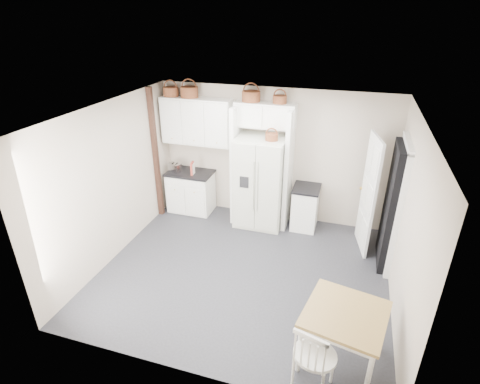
% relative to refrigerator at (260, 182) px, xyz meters
% --- Properties ---
extents(floor, '(4.50, 4.50, 0.00)m').
position_rel_refrigerator_xyz_m(floor, '(0.15, -1.61, -0.88)').
color(floor, '#26272B').
rests_on(floor, ground).
extents(ceiling, '(4.50, 4.50, 0.00)m').
position_rel_refrigerator_xyz_m(ceiling, '(0.15, -1.61, 1.72)').
color(ceiling, white).
rests_on(ceiling, wall_back).
extents(wall_back, '(4.50, 0.00, 4.50)m').
position_rel_refrigerator_xyz_m(wall_back, '(0.15, 0.39, 0.42)').
color(wall_back, '#BDAA96').
rests_on(wall_back, floor).
extents(wall_left, '(0.00, 4.00, 4.00)m').
position_rel_refrigerator_xyz_m(wall_left, '(-2.10, -1.61, 0.42)').
color(wall_left, '#BDAA96').
rests_on(wall_left, floor).
extents(wall_right, '(0.00, 4.00, 4.00)m').
position_rel_refrigerator_xyz_m(wall_right, '(2.40, -1.61, 0.42)').
color(wall_right, '#BDAA96').
rests_on(wall_right, floor).
extents(refrigerator, '(0.91, 0.73, 1.76)m').
position_rel_refrigerator_xyz_m(refrigerator, '(0.00, 0.00, 0.00)').
color(refrigerator, beige).
rests_on(refrigerator, floor).
extents(base_cab_left, '(0.89, 0.56, 0.83)m').
position_rel_refrigerator_xyz_m(base_cab_left, '(-1.51, 0.09, -0.47)').
color(base_cab_left, white).
rests_on(base_cab_left, floor).
extents(base_cab_right, '(0.46, 0.55, 0.81)m').
position_rel_refrigerator_xyz_m(base_cab_right, '(0.87, 0.09, -0.48)').
color(base_cab_right, white).
rests_on(base_cab_right, floor).
extents(dining_table, '(1.05, 1.05, 0.74)m').
position_rel_refrigerator_xyz_m(dining_table, '(1.74, -2.90, -0.51)').
color(dining_table, olive).
rests_on(dining_table, floor).
extents(windsor_chair, '(0.58, 0.55, 0.98)m').
position_rel_refrigerator_xyz_m(windsor_chair, '(1.47, -3.36, -0.39)').
color(windsor_chair, white).
rests_on(windsor_chair, floor).
extents(counter_left, '(0.93, 0.60, 0.04)m').
position_rel_refrigerator_xyz_m(counter_left, '(-1.51, 0.09, -0.04)').
color(counter_left, black).
rests_on(counter_left, base_cab_left).
extents(counter_right, '(0.50, 0.59, 0.04)m').
position_rel_refrigerator_xyz_m(counter_right, '(0.87, 0.09, -0.05)').
color(counter_right, black).
rests_on(counter_right, base_cab_right).
extents(toaster, '(0.29, 0.22, 0.18)m').
position_rel_refrigerator_xyz_m(toaster, '(-1.81, 0.03, 0.07)').
color(toaster, silver).
rests_on(toaster, counter_left).
extents(cookbook_red, '(0.07, 0.18, 0.26)m').
position_rel_refrigerator_xyz_m(cookbook_red, '(-1.41, 0.01, 0.11)').
color(cookbook_red, '#A33629').
rests_on(cookbook_red, counter_left).
extents(cookbook_cream, '(0.04, 0.15, 0.23)m').
position_rel_refrigerator_xyz_m(cookbook_cream, '(-1.40, 0.01, 0.10)').
color(cookbook_cream, silver).
rests_on(cookbook_cream, counter_left).
extents(basket_upper_a, '(0.30, 0.30, 0.17)m').
position_rel_refrigerator_xyz_m(basket_upper_a, '(-1.86, 0.22, 1.55)').
color(basket_upper_a, '#5A241A').
rests_on(basket_upper_a, upper_cabinet).
extents(basket_upper_b, '(0.34, 0.34, 0.20)m').
position_rel_refrigerator_xyz_m(basket_upper_b, '(-1.48, 0.22, 1.57)').
color(basket_upper_b, '#5A241A').
rests_on(basket_upper_b, upper_cabinet).
extents(basket_bridge_a, '(0.33, 0.33, 0.19)m').
position_rel_refrigerator_xyz_m(basket_bridge_a, '(-0.27, 0.22, 1.56)').
color(basket_bridge_a, '#5A241A').
rests_on(basket_bridge_a, bridge_cabinet).
extents(basket_bridge_b, '(0.25, 0.25, 0.14)m').
position_rel_refrigerator_xyz_m(basket_bridge_b, '(0.26, 0.22, 1.54)').
color(basket_bridge_b, '#5A241A').
rests_on(basket_bridge_b, bridge_cabinet).
extents(basket_fridge_b, '(0.23, 0.23, 0.12)m').
position_rel_refrigerator_xyz_m(basket_fridge_b, '(0.20, -0.10, 0.94)').
color(basket_fridge_b, '#5A241A').
rests_on(basket_fridge_b, refrigerator).
extents(upper_cabinet, '(1.40, 0.34, 0.90)m').
position_rel_refrigerator_xyz_m(upper_cabinet, '(-1.35, 0.22, 1.02)').
color(upper_cabinet, white).
rests_on(upper_cabinet, wall_back).
extents(bridge_cabinet, '(1.12, 0.34, 0.45)m').
position_rel_refrigerator_xyz_m(bridge_cabinet, '(0.00, 0.22, 1.24)').
color(bridge_cabinet, white).
rests_on(bridge_cabinet, wall_back).
extents(fridge_panel_left, '(0.08, 0.60, 2.30)m').
position_rel_refrigerator_xyz_m(fridge_panel_left, '(-0.51, 0.09, 0.27)').
color(fridge_panel_left, white).
rests_on(fridge_panel_left, floor).
extents(fridge_panel_right, '(0.08, 0.60, 2.30)m').
position_rel_refrigerator_xyz_m(fridge_panel_right, '(0.51, 0.09, 0.27)').
color(fridge_panel_right, white).
rests_on(fridge_panel_right, floor).
extents(trim_post, '(0.09, 0.09, 2.60)m').
position_rel_refrigerator_xyz_m(trim_post, '(-2.05, -0.26, 0.42)').
color(trim_post, black).
rests_on(trim_post, floor).
extents(doorway_void, '(0.18, 0.85, 2.05)m').
position_rel_refrigerator_xyz_m(doorway_void, '(2.31, -0.61, 0.14)').
color(doorway_void, black).
rests_on(doorway_void, floor).
extents(door_slab, '(0.21, 0.79, 2.05)m').
position_rel_refrigerator_xyz_m(door_slab, '(1.95, -0.27, 0.14)').
color(door_slab, white).
rests_on(door_slab, floor).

